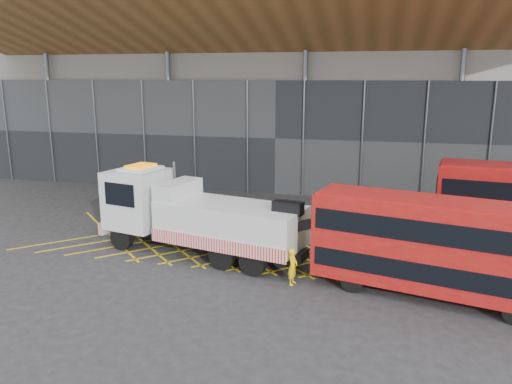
# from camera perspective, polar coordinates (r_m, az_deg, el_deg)

# --- Properties ---
(ground_plane) EXTENTS (120.00, 120.00, 0.00)m
(ground_plane) POSITION_cam_1_polar(r_m,az_deg,el_deg) (26.07, -7.24, -5.52)
(ground_plane) COLOR #252527
(road_markings) EXTENTS (24.76, 7.16, 0.01)m
(road_markings) POSITION_cam_1_polar(r_m,az_deg,el_deg) (24.98, 1.42, -6.24)
(road_markings) COLOR gold
(road_markings) RESTS_ON ground_plane
(construction_building) EXTENTS (55.00, 23.97, 18.00)m
(construction_building) POSITION_cam_1_polar(r_m,az_deg,el_deg) (42.03, 4.15, 14.02)
(construction_building) COLOR gray
(construction_building) RESTS_ON ground_plane
(recovery_truck) EXTENTS (11.88, 5.06, 4.14)m
(recovery_truck) POSITION_cam_1_polar(r_m,az_deg,el_deg) (23.69, -7.15, -2.59)
(recovery_truck) COLOR black
(recovery_truck) RESTS_ON ground_plane
(bus_towed) EXTENTS (9.69, 4.41, 3.85)m
(bus_towed) POSITION_cam_1_polar(r_m,az_deg,el_deg) (19.93, 20.22, -5.69)
(bus_towed) COLOR #9E0F0C
(bus_towed) RESTS_ON ground_plane
(worker) EXTENTS (0.45, 0.60, 1.51)m
(worker) POSITION_cam_1_polar(r_m,az_deg,el_deg) (20.47, 4.22, -8.50)
(worker) COLOR yellow
(worker) RESTS_ON ground_plane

